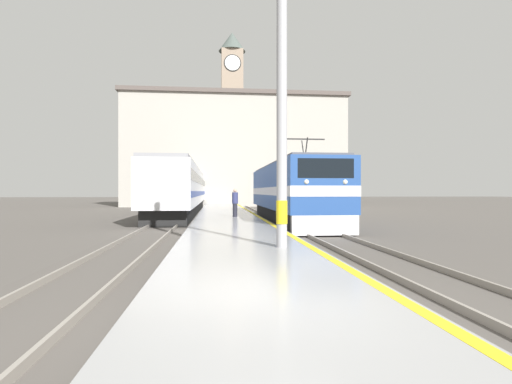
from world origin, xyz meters
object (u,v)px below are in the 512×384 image
at_px(passenger_train, 185,189).
at_px(person_on_platform, 235,202).
at_px(locomotive_train, 290,192).
at_px(catenary_mast, 286,75).
at_px(clock_tower, 232,113).

relative_size(passenger_train, person_on_platform, 20.73).
distance_m(locomotive_train, person_on_platform, 3.46).
xyz_separation_m(passenger_train, person_on_platform, (3.80, -14.11, -0.79)).
relative_size(locomotive_train, catenary_mast, 1.74).
distance_m(passenger_train, catenary_mast, 26.97).
height_order(passenger_train, catenary_mast, catenary_mast).
bearing_deg(person_on_platform, locomotive_train, 14.06).
bearing_deg(clock_tower, passenger_train, -102.06).
xyz_separation_m(passenger_train, clock_tower, (5.28, 24.73, 11.81)).
bearing_deg(passenger_train, clock_tower, 77.94).
bearing_deg(clock_tower, locomotive_train, -87.25).
bearing_deg(catenary_mast, clock_tower, 89.10).
xyz_separation_m(catenary_mast, clock_tower, (0.80, 51.18, 9.00)).
relative_size(passenger_train, catenary_mast, 3.69).
distance_m(catenary_mast, clock_tower, 51.97).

